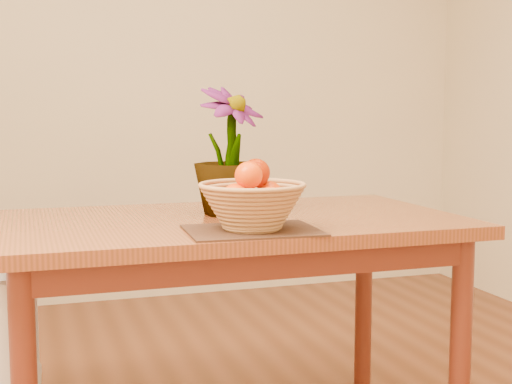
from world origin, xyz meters
name	(u,v)px	position (x,y,z in m)	size (l,w,h in m)	color
wall_back	(134,61)	(0.00, 2.25, 1.35)	(4.00, 0.02, 2.70)	beige
table	(231,246)	(0.00, 0.30, 0.66)	(1.40, 0.80, 0.75)	brown
placemat	(252,230)	(-0.01, 0.04, 0.75)	(0.36, 0.27, 0.01)	#3D2316
wicker_basket	(252,208)	(-0.01, 0.04, 0.81)	(0.29, 0.29, 0.12)	#BA7F4D
orange_pile	(253,188)	(-0.01, 0.04, 0.87)	(0.19, 0.19, 0.14)	#D34503
potted_plant	(230,151)	(0.01, 0.36, 0.95)	(0.23, 0.23, 0.40)	#124113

